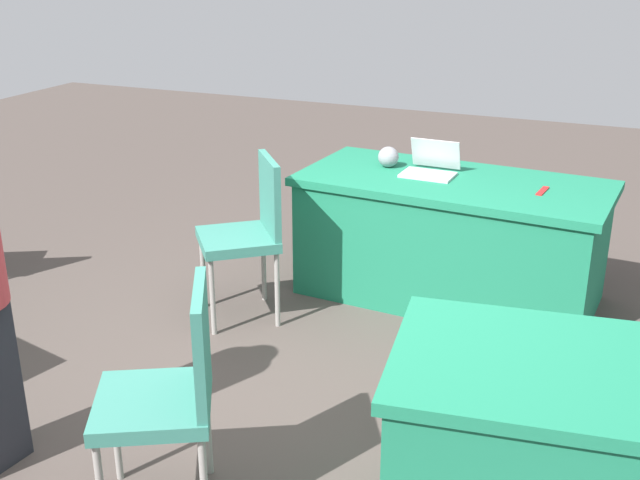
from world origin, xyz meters
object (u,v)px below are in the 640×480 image
Objects in this scene: table_foreground at (450,239)px; table_mid_left at (618,468)px; scissors_red at (543,191)px; chair_near_front at (249,227)px; yarn_ball at (388,157)px; laptop_silver at (430,168)px; chair_back_row at (171,387)px.

table_foreground is 2.30m from table_mid_left.
chair_near_front is at bearing -59.53° from scissors_red.
yarn_ball is 1.01m from scissors_red.
yarn_ball is at bearing -9.00° from laptop_silver.
table_foreground is 5.88× the size of laptop_silver.
table_mid_left is 5.26× the size of laptop_silver.
chair_near_front is at bearing -10.95° from chair_back_row.
yarn_ball reaches higher than scissors_red.
table_foreground is 0.66m from yarn_ball.
scissors_red is (-1.56, -0.70, 0.21)m from chair_near_front.
yarn_ball is at bearing -13.98° from table_foreground.
scissors_red is (-1.04, -2.35, 0.23)m from chair_back_row.
chair_back_row reaches higher than yarn_ball.
chair_near_front reaches higher than yarn_ball.
laptop_silver is at bearing -18.20° from table_foreground.
chair_back_row is at bearing 84.62° from laptop_silver.
table_mid_left is 2.68m from yarn_ball.
yarn_ball is (-0.57, -0.85, 0.27)m from chair_near_front.
laptop_silver reaches higher than scissors_red.
scissors_red is (0.58, -1.97, 0.39)m from table_mid_left.
laptop_silver reaches higher than yarn_ball.
scissors_red is (-0.99, 0.16, -0.06)m from yarn_ball.
chair_back_row is at bearing 78.04° from table_foreground.
table_mid_left is 2.47m from laptop_silver.
chair_near_front reaches higher than chair_back_row.
table_mid_left is 1.66m from chair_back_row.
chair_near_front is at bearing 35.61° from table_foreground.
laptop_silver is at bearing -86.14° from chair_near_front.
table_mid_left is 9.63× the size of scissors_red.
scissors_red is at bearing 171.13° from yarn_ball.
yarn_ball reaches higher than table_mid_left.
table_mid_left is at bearing -159.53° from chair_near_front.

